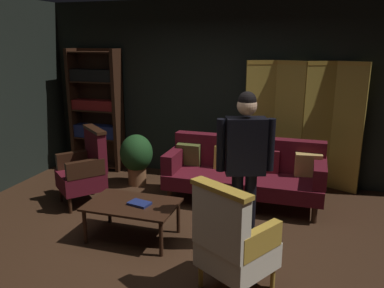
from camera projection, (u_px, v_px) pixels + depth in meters
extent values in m
plane|color=#331E11|center=(170.00, 245.00, 4.28)|extent=(10.00, 10.00, 0.00)
cube|color=black|center=(223.00, 91.00, 6.18)|extent=(7.20, 0.10, 2.80)
cube|color=#B29338|center=(259.00, 124.00, 5.93)|extent=(0.43, 0.22, 1.90)
cube|color=#B78E33|center=(262.00, 62.00, 5.69)|extent=(0.43, 0.23, 0.06)
cube|color=#B29338|center=(288.00, 125.00, 5.82)|extent=(0.44, 0.20, 1.90)
cube|color=#B78E33|center=(292.00, 63.00, 5.58)|extent=(0.44, 0.20, 0.06)
cube|color=#B29338|center=(317.00, 127.00, 5.72)|extent=(0.42, 0.24, 1.90)
cube|color=#B78E33|center=(323.00, 63.00, 5.48)|extent=(0.42, 0.25, 0.06)
cube|color=#B29338|center=(347.00, 128.00, 5.61)|extent=(0.43, 0.21, 1.90)
cube|color=#B78E33|center=(354.00, 63.00, 5.37)|extent=(0.44, 0.22, 0.06)
cube|color=black|center=(75.00, 109.00, 6.77)|extent=(0.06, 0.32, 2.05)
cube|color=black|center=(118.00, 111.00, 6.52)|extent=(0.06, 0.32, 2.05)
cube|color=black|center=(101.00, 109.00, 6.78)|extent=(0.90, 0.02, 2.05)
cube|color=black|center=(100.00, 164.00, 6.90)|extent=(0.86, 0.30, 0.02)
cube|color=black|center=(98.00, 137.00, 6.77)|extent=(0.86, 0.30, 0.02)
cube|color=navy|center=(97.00, 131.00, 6.72)|extent=(0.78, 0.22, 0.21)
cube|color=black|center=(96.00, 110.00, 6.65)|extent=(0.86, 0.30, 0.02)
cube|color=maroon|center=(95.00, 105.00, 6.60)|extent=(0.78, 0.22, 0.17)
cube|color=black|center=(94.00, 82.00, 6.52)|extent=(0.86, 0.30, 0.02)
cube|color=black|center=(93.00, 75.00, 6.47)|extent=(0.78, 0.22, 0.19)
cube|color=black|center=(92.00, 52.00, 6.40)|extent=(0.86, 0.30, 0.02)
cylinder|color=black|center=(170.00, 196.00, 5.33)|extent=(0.07, 0.07, 0.22)
cylinder|color=black|center=(314.00, 214.00, 4.79)|extent=(0.07, 0.07, 0.22)
cylinder|color=black|center=(184.00, 182.00, 5.89)|extent=(0.07, 0.07, 0.22)
cylinder|color=black|center=(315.00, 196.00, 5.34)|extent=(0.07, 0.07, 0.22)
cube|color=#4C0F19|center=(243.00, 182.00, 5.28)|extent=(2.10, 0.76, 0.20)
cube|color=#4C0F19|center=(247.00, 153.00, 5.48)|extent=(2.10, 0.18, 0.46)
cube|color=#4C0F19|center=(175.00, 159.00, 5.51)|extent=(0.16, 0.68, 0.26)
cube|color=#4C0F19|center=(320.00, 173.00, 4.94)|extent=(0.16, 0.68, 0.26)
cube|color=#4C5123|center=(189.00, 155.00, 5.64)|extent=(0.34, 0.16, 0.35)
cube|color=#B79338|center=(226.00, 158.00, 5.48)|extent=(0.34, 0.16, 0.35)
cube|color=maroon|center=(266.00, 162.00, 5.32)|extent=(0.36, 0.19, 0.35)
cube|color=tan|center=(308.00, 166.00, 5.16)|extent=(0.36, 0.20, 0.35)
cylinder|color=black|center=(85.00, 227.00, 4.28)|extent=(0.04, 0.04, 0.39)
cylinder|color=black|center=(161.00, 239.00, 4.02)|extent=(0.04, 0.04, 0.39)
cylinder|color=black|center=(109.00, 207.00, 4.78)|extent=(0.04, 0.04, 0.39)
cylinder|color=black|center=(178.00, 217.00, 4.52)|extent=(0.04, 0.04, 0.39)
cube|color=black|center=(132.00, 204.00, 4.34)|extent=(1.00, 0.64, 0.03)
cylinder|color=#B78E33|center=(273.00, 278.00, 3.51)|extent=(0.04, 0.04, 0.22)
cylinder|color=#B78E33|center=(234.00, 257.00, 3.84)|extent=(0.04, 0.04, 0.22)
cylinder|color=#B78E33|center=(201.00, 275.00, 3.54)|extent=(0.04, 0.04, 0.22)
cube|color=beige|center=(237.00, 254.00, 3.47)|extent=(0.77, 0.77, 0.24)
cube|color=beige|center=(220.00, 222.00, 3.22)|extent=(0.54, 0.39, 0.54)
cube|color=#B78E33|center=(221.00, 189.00, 3.14)|extent=(0.58, 0.42, 0.04)
cube|color=#B78E33|center=(260.00, 241.00, 3.24)|extent=(0.33, 0.48, 0.22)
cube|color=#B78E33|center=(218.00, 221.00, 3.58)|extent=(0.33, 0.48, 0.22)
cylinder|color=black|center=(61.00, 194.00, 5.42)|extent=(0.04, 0.04, 0.22)
cylinder|color=black|center=(70.00, 205.00, 5.05)|extent=(0.04, 0.04, 0.22)
cylinder|color=black|center=(93.00, 187.00, 5.66)|extent=(0.04, 0.04, 0.22)
cylinder|color=black|center=(104.00, 198.00, 5.28)|extent=(0.04, 0.04, 0.22)
cube|color=#4C0F19|center=(81.00, 180.00, 5.29)|extent=(0.79, 0.79, 0.24)
cube|color=#4C0F19|center=(96.00, 150.00, 5.31)|extent=(0.50, 0.45, 0.54)
cube|color=black|center=(94.00, 129.00, 5.24)|extent=(0.54, 0.49, 0.04)
cube|color=black|center=(75.00, 160.00, 5.43)|extent=(0.39, 0.44, 0.22)
cube|color=black|center=(85.00, 169.00, 5.04)|extent=(0.39, 0.44, 0.22)
cylinder|color=black|center=(250.00, 212.00, 4.11)|extent=(0.12, 0.12, 0.86)
cylinder|color=black|center=(237.00, 212.00, 4.11)|extent=(0.12, 0.12, 0.86)
cube|color=maroon|center=(245.00, 170.00, 3.99)|extent=(0.35, 0.26, 0.09)
cube|color=black|center=(246.00, 146.00, 3.92)|extent=(0.45, 0.33, 0.58)
cube|color=white|center=(244.00, 141.00, 4.02)|extent=(0.14, 0.06, 0.41)
cube|color=maroon|center=(245.00, 118.00, 3.97)|extent=(0.09, 0.05, 0.04)
cylinder|color=black|center=(270.00, 145.00, 3.93)|extent=(0.09, 0.09, 0.54)
cylinder|color=black|center=(221.00, 145.00, 3.91)|extent=(0.09, 0.09, 0.54)
sphere|color=tan|center=(247.00, 106.00, 3.82)|extent=(0.20, 0.20, 0.20)
sphere|color=black|center=(247.00, 101.00, 3.80)|extent=(0.18, 0.18, 0.18)
cylinder|color=brown|center=(137.00, 175.00, 6.07)|extent=(0.28, 0.28, 0.28)
ellipsoid|color=#193D19|center=(136.00, 153.00, 5.97)|extent=(0.50, 0.50, 0.58)
cube|color=navy|center=(139.00, 203.00, 4.31)|extent=(0.26, 0.21, 0.03)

